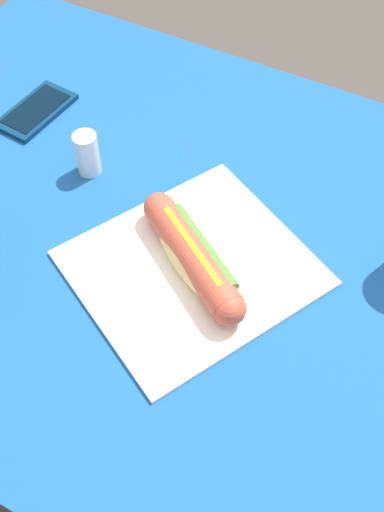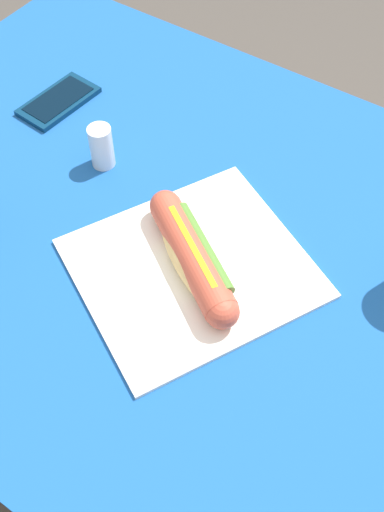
# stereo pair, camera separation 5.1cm
# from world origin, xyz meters

# --- Properties ---
(ground_plane) EXTENTS (6.00, 6.00, 0.00)m
(ground_plane) POSITION_xyz_m (0.00, 0.00, 0.00)
(ground_plane) COLOR #47423D
(ground_plane) RESTS_ON ground
(dining_table) EXTENTS (1.16, 0.82, 0.73)m
(dining_table) POSITION_xyz_m (0.00, 0.00, 0.60)
(dining_table) COLOR brown
(dining_table) RESTS_ON ground
(paper_wrapper) EXTENTS (0.38, 0.39, 0.01)m
(paper_wrapper) POSITION_xyz_m (0.05, -0.04, 0.74)
(paper_wrapper) COLOR white
(paper_wrapper) RESTS_ON dining_table
(hot_dog) EXTENTS (0.20, 0.15, 0.05)m
(hot_dog) POSITION_xyz_m (0.05, -0.04, 0.76)
(hot_dog) COLOR #E5BC75
(hot_dog) RESTS_ON paper_wrapper
(cell_phone) EXTENTS (0.08, 0.14, 0.01)m
(cell_phone) POSITION_xyz_m (-0.33, 0.12, 0.74)
(cell_phone) COLOR #0A2D4C
(cell_phone) RESTS_ON dining_table
(salt_shaker) EXTENTS (0.04, 0.04, 0.07)m
(salt_shaker) POSITION_xyz_m (-0.17, 0.05, 0.77)
(salt_shaker) COLOR silver
(salt_shaker) RESTS_ON dining_table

